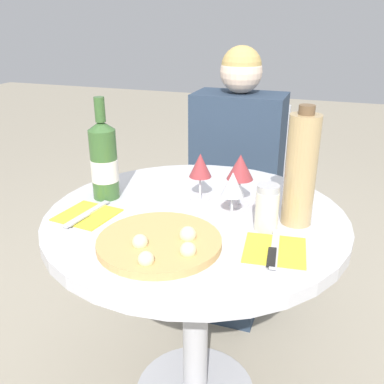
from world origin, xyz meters
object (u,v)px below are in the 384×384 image
object	(u,v)px
dining_table	(196,254)
seated_diner	(232,197)
tall_carafe	(301,170)
pizza_large	(160,242)
chair_behind_diner	(239,201)
wine_bottle	(104,161)

from	to	relation	value
dining_table	seated_diner	size ratio (longest dim) A/B	0.77
seated_diner	tall_carafe	world-z (taller)	seated_diner
tall_carafe	pizza_large	bearing A→B (deg)	-140.21
seated_diner	dining_table	bearing A→B (deg)	94.36
chair_behind_diner	seated_diner	xyz separation A→B (m)	(-0.00, -0.15, 0.08)
seated_diner	wine_bottle	world-z (taller)	seated_diner
dining_table	wine_bottle	world-z (taller)	wine_bottle
dining_table	pizza_large	size ratio (longest dim) A/B	2.80
dining_table	chair_behind_diner	size ratio (longest dim) A/B	1.01
dining_table	tall_carafe	distance (m)	0.41
dining_table	pizza_large	xyz separation A→B (m)	(-0.02, -0.21, 0.15)
dining_table	seated_diner	world-z (taller)	seated_diner
seated_diner	tall_carafe	distance (m)	0.78
seated_diner	wine_bottle	bearing A→B (deg)	67.40
tall_carafe	wine_bottle	bearing A→B (deg)	-178.42
pizza_large	tall_carafe	world-z (taller)	tall_carafe
chair_behind_diner	tall_carafe	distance (m)	0.94
wine_bottle	tall_carafe	distance (m)	0.59
chair_behind_diner	wine_bottle	bearing A→B (deg)	71.37
wine_bottle	tall_carafe	xyz separation A→B (m)	(0.59, 0.02, 0.03)
tall_carafe	dining_table	bearing A→B (deg)	-172.35
tall_carafe	chair_behind_diner	bearing A→B (deg)	113.82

